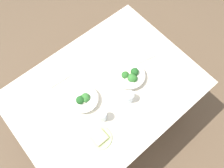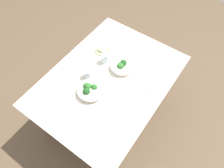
# 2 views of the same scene
# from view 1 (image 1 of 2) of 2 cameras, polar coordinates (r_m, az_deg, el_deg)

# --- Properties ---
(ground_plane) EXTENTS (6.00, 6.00, 0.00)m
(ground_plane) POSITION_cam_1_polar(r_m,az_deg,el_deg) (2.43, -1.26, -8.33)
(ground_plane) COLOR brown
(dining_table) EXTENTS (1.42, 1.05, 0.73)m
(dining_table) POSITION_cam_1_polar(r_m,az_deg,el_deg) (1.84, -1.65, -2.70)
(dining_table) COLOR beige
(dining_table) RESTS_ON ground_plane
(broccoli_bowl_far) EXTENTS (0.24, 0.24, 0.10)m
(broccoli_bowl_far) POSITION_cam_1_polar(r_m,az_deg,el_deg) (1.75, 4.51, 2.02)
(broccoli_bowl_far) COLOR silver
(broccoli_bowl_far) RESTS_ON dining_table
(broccoli_bowl_near) EXTENTS (0.22, 0.22, 0.10)m
(broccoli_bowl_near) POSITION_cam_1_polar(r_m,az_deg,el_deg) (1.68, -7.16, -3.84)
(broccoli_bowl_near) COLOR silver
(broccoli_bowl_near) RESTS_ON dining_table
(bread_side_plate) EXTENTS (0.17, 0.17, 0.04)m
(bread_side_plate) POSITION_cam_1_polar(r_m,az_deg,el_deg) (1.62, -3.14, -13.32)
(bread_side_plate) COLOR #B7D684
(bread_side_plate) RESTS_ON dining_table
(water_glass_center) EXTENTS (0.07, 0.07, 0.10)m
(water_glass_center) POSITION_cam_1_polar(r_m,az_deg,el_deg) (1.67, 4.29, -3.24)
(water_glass_center) COLOR silver
(water_glass_center) RESTS_ON dining_table
(water_glass_side) EXTENTS (0.07, 0.07, 0.10)m
(water_glass_side) POSITION_cam_1_polar(r_m,az_deg,el_deg) (1.62, -2.49, -7.91)
(water_glass_side) COLOR silver
(water_glass_side) RESTS_ON dining_table
(fork_by_far_bowl) EXTENTS (0.09, 0.06, 0.00)m
(fork_by_far_bowl) POSITION_cam_1_polar(r_m,az_deg,el_deg) (1.91, 15.19, 5.00)
(fork_by_far_bowl) COLOR #B7B7BC
(fork_by_far_bowl) RESTS_ON dining_table
(fork_by_near_bowl) EXTENTS (0.10, 0.02, 0.00)m
(fork_by_near_bowl) POSITION_cam_1_polar(r_m,az_deg,el_deg) (1.99, 8.87, 10.80)
(fork_by_near_bowl) COLOR #B7B7BC
(fork_by_near_bowl) RESTS_ON dining_table
(table_knife_left) EXTENTS (0.19, 0.07, 0.00)m
(table_knife_left) POSITION_cam_1_polar(r_m,az_deg,el_deg) (1.65, 2.02, -9.49)
(table_knife_left) COLOR #B7B7BC
(table_knife_left) RESTS_ON dining_table
(table_knife_right) EXTENTS (0.18, 0.08, 0.00)m
(table_knife_right) POSITION_cam_1_polar(r_m,az_deg,el_deg) (1.70, 10.68, -6.72)
(table_knife_right) COLOR #B7B7BC
(table_knife_right) RESTS_ON dining_table
(napkin_folded_upper) EXTENTS (0.21, 0.16, 0.01)m
(napkin_folded_upper) POSITION_cam_1_polar(r_m,az_deg,el_deg) (1.84, -13.71, 2.19)
(napkin_folded_upper) COLOR #B1A997
(napkin_folded_upper) RESTS_ON dining_table
(napkin_folded_lower) EXTENTS (0.22, 0.17, 0.01)m
(napkin_folded_lower) POSITION_cam_1_polar(r_m,az_deg,el_deg) (1.90, 7.24, 7.15)
(napkin_folded_lower) COLOR #B1A997
(napkin_folded_lower) RESTS_ON dining_table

